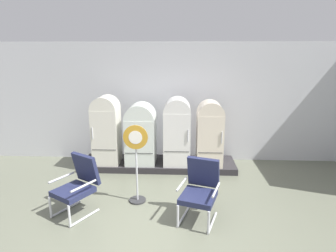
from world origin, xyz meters
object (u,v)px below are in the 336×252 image
at_px(refrigerator_2, 177,129).
at_px(armchair_right, 200,188).
at_px(refrigerator_3, 210,131).
at_px(armchair_left, 78,183).
at_px(refrigerator_0, 106,128).
at_px(sign_stand, 136,165).
at_px(refrigerator_1, 141,132).

height_order(refrigerator_2, armchair_right, refrigerator_2).
distance_m(refrigerator_2, armchair_right, 2.20).
xyz_separation_m(refrigerator_3, armchair_left, (-2.46, -1.99, -0.42)).
bearing_deg(refrigerator_0, armchair_left, -90.21).
distance_m(armchair_left, armchair_right, 2.12).
bearing_deg(sign_stand, refrigerator_0, 121.22).
height_order(refrigerator_3, armchair_right, refrigerator_3).
xyz_separation_m(refrigerator_1, refrigerator_2, (0.87, -0.01, 0.08)).
xyz_separation_m(refrigerator_0, armchair_left, (-0.01, -1.99, -0.47)).
relative_size(refrigerator_0, armchair_right, 1.59).
bearing_deg(refrigerator_0, refrigerator_2, 1.31).
xyz_separation_m(refrigerator_2, sign_stand, (-0.73, -1.62, -0.26)).
relative_size(refrigerator_3, armchair_right, 1.49).
bearing_deg(sign_stand, armchair_left, -157.34).
relative_size(refrigerator_0, sign_stand, 1.09).
bearing_deg(armchair_right, armchair_left, 177.60).
bearing_deg(sign_stand, refrigerator_1, 95.04).
bearing_deg(refrigerator_1, armchair_left, -112.06).
bearing_deg(armchair_right, refrigerator_3, 80.45).
distance_m(refrigerator_2, armchair_left, 2.68).
xyz_separation_m(armchair_right, sign_stand, (-1.15, 0.49, 0.19)).
height_order(armchair_left, sign_stand, sign_stand).
relative_size(refrigerator_1, armchair_left, 1.41).
height_order(refrigerator_0, refrigerator_2, refrigerator_0).
relative_size(refrigerator_1, refrigerator_3, 0.95).
distance_m(armchair_left, sign_stand, 1.07).
bearing_deg(refrigerator_3, refrigerator_1, 178.52).
distance_m(refrigerator_0, armchair_left, 2.05).
bearing_deg(armchair_right, refrigerator_1, 121.29).
xyz_separation_m(refrigerator_1, sign_stand, (0.14, -1.63, -0.18)).
xyz_separation_m(refrigerator_0, refrigerator_3, (2.46, 0.00, -0.06)).
height_order(refrigerator_1, armchair_right, refrigerator_1).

